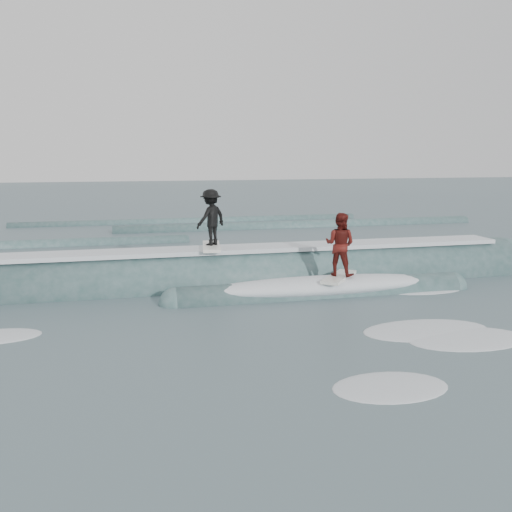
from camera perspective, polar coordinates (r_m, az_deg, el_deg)
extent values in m
plane|color=#425560|center=(15.35, 2.89, -6.11)|extent=(160.00, 160.00, 0.00)
cylinder|color=#325554|center=(19.29, -0.71, -2.71)|extent=(19.51, 2.22, 2.22)
sphere|color=#325554|center=(23.47, 23.16, -1.22)|extent=(2.22, 2.22, 2.22)
cylinder|color=#325554|center=(17.75, 6.60, -3.92)|extent=(9.00, 1.00, 1.00)
sphere|color=#325554|center=(16.75, -8.03, -4.80)|extent=(1.00, 1.00, 1.00)
sphere|color=#325554|center=(19.75, 18.95, -2.97)|extent=(1.00, 1.00, 1.00)
cube|color=white|center=(19.07, -0.72, 0.76)|extent=(18.00, 1.30, 0.14)
ellipsoid|color=white|center=(17.68, 6.62, -2.97)|extent=(7.60, 1.30, 0.60)
cube|color=white|center=(18.80, -4.49, 0.96)|extent=(0.83, 2.06, 0.10)
imported|color=black|center=(18.67, -4.53, 3.88)|extent=(1.35, 1.25, 1.83)
cube|color=white|center=(17.83, 8.30, -2.08)|extent=(1.69, 1.90, 0.10)
imported|color=#52130F|center=(17.64, 8.39, 1.16)|extent=(1.20, 1.17, 1.95)
ellipsoid|color=white|center=(11.22, 13.26, -12.65)|extent=(2.35, 1.60, 0.10)
ellipsoid|color=white|center=(19.33, 15.98, -3.08)|extent=(2.73, 1.86, 0.10)
ellipsoid|color=white|center=(14.47, 20.35, -7.77)|extent=(2.87, 1.96, 0.10)
ellipsoid|color=white|center=(14.83, 16.63, -7.12)|extent=(3.27, 2.23, 0.10)
cylinder|color=#325554|center=(34.13, 4.62, 2.90)|extent=(22.00, 0.80, 0.80)
cylinder|color=#325554|center=(36.66, -6.43, 3.37)|extent=(22.00, 0.60, 0.60)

